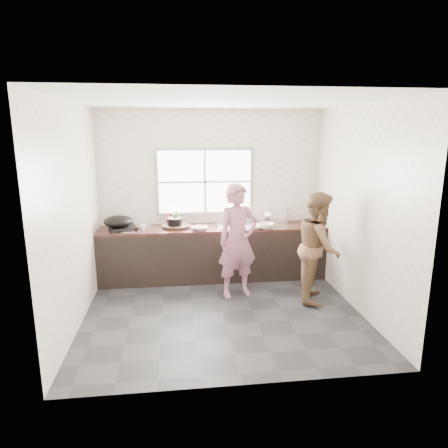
{
  "coord_description": "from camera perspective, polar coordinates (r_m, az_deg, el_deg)",
  "views": [
    {
      "loc": [
        -0.58,
        -4.89,
        2.34
      ],
      "look_at": [
        0.1,
        0.65,
        1.05
      ],
      "focal_mm": 32.0,
      "sensor_mm": 36.0,
      "label": 1
    }
  ],
  "objects": [
    {
      "name": "plate_food",
      "position": [
        6.48,
        -7.92,
        -0.24
      ],
      "size": [
        0.27,
        0.27,
        0.02
      ],
      "primitive_type": "cylinder",
      "rotation": [
        0.0,
        0.0,
        -0.15
      ],
      "color": "silver",
      "rests_on": "countertop"
    },
    {
      "name": "floor",
      "position": [
        5.46,
        -0.21,
        -12.45
      ],
      "size": [
        3.6,
        3.2,
        0.01
      ],
      "primitive_type": "cube",
      "color": "#2A2A2D",
      "rests_on": "ground"
    },
    {
      "name": "faucet",
      "position": [
        6.59,
        1.27,
        1.35
      ],
      "size": [
        0.02,
        0.02,
        0.3
      ],
      "primitive_type": "cylinder",
      "color": "silver",
      "rests_on": "countertop"
    },
    {
      "name": "cutting_board",
      "position": [
        6.37,
        -6.82,
        -0.32
      ],
      "size": [
        0.55,
        0.55,
        0.04
      ],
      "primitive_type": "cylinder",
      "rotation": [
        0.0,
        0.0,
        0.27
      ],
      "color": "black",
      "rests_on": "countertop"
    },
    {
      "name": "cleaver",
      "position": [
        6.25,
        -3.93,
        -0.32
      ],
      "size": [
        0.23,
        0.19,
        0.01
      ],
      "primitive_type": "cube",
      "rotation": [
        0.0,
        0.0,
        0.52
      ],
      "color": "silver",
      "rests_on": "cutting_board"
    },
    {
      "name": "countertop",
      "position": [
        6.39,
        -1.59,
        -0.58
      ],
      "size": [
        3.6,
        0.64,
        0.04
      ],
      "primitive_type": "cube",
      "color": "#331915",
      "rests_on": "cabinet"
    },
    {
      "name": "wall_right",
      "position": [
        5.53,
        18.69,
        2.01
      ],
      "size": [
        0.01,
        3.2,
        2.7
      ],
      "primitive_type": "cube",
      "color": "beige",
      "rests_on": "ground"
    },
    {
      "name": "bowl_held",
      "position": [
        6.27,
        4.69,
        -0.36
      ],
      "size": [
        0.27,
        0.27,
        0.07
      ],
      "primitive_type": "imported",
      "rotation": [
        0.0,
        0.0,
        -0.24
      ],
      "color": "white",
      "rests_on": "countertop"
    },
    {
      "name": "cabinet",
      "position": [
        6.5,
        -1.57,
        -4.27
      ],
      "size": [
        3.6,
        0.62,
        0.82
      ],
      "primitive_type": "cube",
      "color": "black",
      "rests_on": "floor"
    },
    {
      "name": "bottle_green",
      "position": [
        6.52,
        -6.83,
        1.08
      ],
      "size": [
        0.12,
        0.12,
        0.29
      ],
      "primitive_type": "imported",
      "rotation": [
        0.0,
        0.0,
        0.12
      ],
      "color": "#4A9631",
      "rests_on": "countertop"
    },
    {
      "name": "glass_jar",
      "position": [
        6.31,
        -11.56,
        -0.41
      ],
      "size": [
        0.08,
        0.08,
        0.09
      ],
      "primitive_type": "cylinder",
      "rotation": [
        0.0,
        0.0,
        -0.35
      ],
      "color": "silver",
      "rests_on": "countertop"
    },
    {
      "name": "bowl_mince",
      "position": [
        6.16,
        -3.34,
        -0.64
      ],
      "size": [
        0.25,
        0.25,
        0.06
      ],
      "primitive_type": "imported",
      "rotation": [
        0.0,
        0.0,
        0.07
      ],
      "color": "silver",
      "rests_on": "countertop"
    },
    {
      "name": "bottle_brown_short",
      "position": [
        6.53,
        -7.57,
        0.65
      ],
      "size": [
        0.19,
        0.19,
        0.19
      ],
      "primitive_type": "imported",
      "rotation": [
        0.0,
        0.0,
        -0.39
      ],
      "color": "#511D14",
      "rests_on": "countertop"
    },
    {
      "name": "black_pot",
      "position": [
        6.34,
        -7.04,
        0.13
      ],
      "size": [
        0.24,
        0.24,
        0.16
      ],
      "primitive_type": "cylinder",
      "rotation": [
        0.0,
        0.0,
        0.11
      ],
      "color": "black",
      "rests_on": "countertop"
    },
    {
      "name": "woman",
      "position": [
        5.72,
        1.99,
        -2.96
      ],
      "size": [
        0.64,
        0.51,
        1.54
      ],
      "primitive_type": "imported",
      "rotation": [
        0.0,
        0.0,
        0.28
      ],
      "color": "#B06983",
      "rests_on": "floor"
    },
    {
      "name": "dish_rack",
      "position": [
        6.76,
        7.38,
        1.46
      ],
      "size": [
        0.42,
        0.32,
        0.28
      ],
      "primitive_type": "cube",
      "rotation": [
        0.0,
        0.0,
        -0.18
      ],
      "color": "white",
      "rests_on": "countertop"
    },
    {
      "name": "person_side",
      "position": [
        5.73,
        13.37,
        -3.21
      ],
      "size": [
        0.8,
        0.9,
        1.55
      ],
      "primitive_type": "imported",
      "rotation": [
        0.0,
        0.0,
        1.24
      ],
      "color": "brown",
      "rests_on": "floor"
    },
    {
      "name": "sink",
      "position": [
        6.42,
        1.52,
        -0.27
      ],
      "size": [
        0.55,
        0.45,
        0.02
      ],
      "primitive_type": "cube",
      "color": "silver",
      "rests_on": "countertop"
    },
    {
      "name": "wall_left",
      "position": [
        5.14,
        -20.64,
        1.06
      ],
      "size": [
        0.01,
        3.2,
        2.7
      ],
      "primitive_type": "cube",
      "color": "beige",
      "rests_on": "ground"
    },
    {
      "name": "wok",
      "position": [
        6.33,
        -14.87,
        0.37
      ],
      "size": [
        0.51,
        0.51,
        0.17
      ],
      "primitive_type": "ellipsoid",
      "rotation": [
        0.0,
        0.0,
        -0.16
      ],
      "color": "black",
      "rests_on": "burner"
    },
    {
      "name": "pot_lid_right",
      "position": [
        6.54,
        -11.44,
        -0.28
      ],
      "size": [
        0.28,
        0.28,
        0.01
      ],
      "primitive_type": "cylinder",
      "rotation": [
        0.0,
        0.0,
        0.09
      ],
      "color": "silver",
      "rests_on": "countertop"
    },
    {
      "name": "window_glazing",
      "position": [
        6.52,
        -2.74,
        6.03
      ],
      "size": [
        1.5,
        0.01,
        1.0
      ],
      "primitive_type": "cube",
      "color": "white",
      "rests_on": "window_frame"
    },
    {
      "name": "window_frame",
      "position": [
        6.55,
        -2.76,
        6.06
      ],
      "size": [
        1.6,
        0.05,
        1.1
      ],
      "primitive_type": "cube",
      "color": "#9EA0A5",
      "rests_on": "wall_back"
    },
    {
      "name": "wall_back",
      "position": [
        6.6,
        -1.88,
        4.37
      ],
      "size": [
        3.6,
        0.01,
        2.7
      ],
      "primitive_type": "cube",
      "color": "silver",
      "rests_on": "ground"
    },
    {
      "name": "pot_lid_left",
      "position": [
        6.28,
        -13.66,
        -0.94
      ],
      "size": [
        0.28,
        0.28,
        0.01
      ],
      "primitive_type": "cylinder",
      "rotation": [
        0.0,
        0.0,
        0.2
      ],
      "color": "silver",
      "rests_on": "countertop"
    },
    {
      "name": "ceiling",
      "position": [
        4.94,
        -0.24,
        17.25
      ],
      "size": [
        3.6,
        3.2,
        0.01
      ],
      "primitive_type": "cube",
      "color": "silver",
      "rests_on": "wall_back"
    },
    {
      "name": "bottle_brown_tall",
      "position": [
        6.35,
        -7.13,
        0.31
      ],
      "size": [
        0.11,
        0.11,
        0.19
      ],
      "primitive_type": "imported",
      "rotation": [
        0.0,
        0.0,
        0.33
      ],
      "color": "#4F3113",
      "rests_on": "countertop"
    },
    {
      "name": "burner",
      "position": [
        6.38,
        -14.22,
        -0.54
      ],
      "size": [
        0.48,
        0.48,
        0.06
      ],
      "primitive_type": "cube",
      "rotation": [
        0.0,
        0.0,
        0.32
      ],
      "color": "black",
      "rests_on": "countertop"
    },
    {
      "name": "wall_front",
      "position": [
        3.48,
        2.9,
        -3.51
      ],
      "size": [
        3.6,
        0.01,
        2.7
      ],
      "primitive_type": "cube",
      "color": "beige",
      "rests_on": "ground"
    },
    {
      "name": "bowl_crabs",
      "position": [
        6.3,
        5.97,
        -0.33
      ],
      "size": [
        0.25,
        0.25,
        0.07
      ],
      "primitive_type": "imported",
      "rotation": [
        0.0,
        0.0,
        -0.2
      ],
      "color": "silver",
      "rests_on": "countertop"
    }
  ]
}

